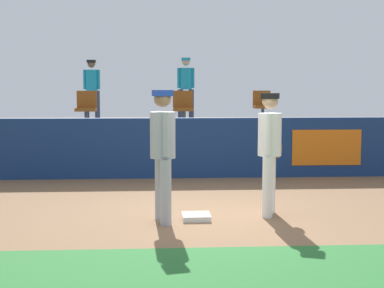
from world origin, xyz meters
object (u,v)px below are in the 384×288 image
Objects in this scene: seat_back_center at (184,104)px; spectator_capped at (186,84)px; seat_front_center at (183,106)px; seat_back_right at (262,104)px; player_runner_visitor at (163,146)px; first_base at (196,217)px; player_fielder_home at (270,145)px; spectator_hooded at (92,85)px; seat_front_left at (86,106)px.

seat_back_center is 0.47× the size of spectator_capped.
seat_front_center and seat_back_right have the same top height.
seat_back_right is (2.78, 7.25, 0.40)m from player_runner_visitor.
first_base is 0.48× the size of seat_front_center.
seat_front_center is 2.87m from seat_back_right.
first_base is 0.23× the size of spectator_capped.
seat_back_center and seat_front_center have the same top height.
seat_back_center is 1.00× the size of seat_front_center.
player_fielder_home reaches higher than first_base.
seat_back_center is 1.00× the size of seat_back_right.
spectator_hooded reaches higher than player_runner_visitor.
spectator_capped reaches higher than seat_front_left.
player_fielder_home is at bearing 11.74° from first_base.
first_base is 1.15m from player_runner_visitor.
spectator_hooded is 0.96× the size of spectator_capped.
player_fielder_home is 1.63m from player_runner_visitor.
seat_back_center is (0.16, 7.11, 1.44)m from first_base.
seat_back_right reaches higher than player_fielder_home.
seat_back_center is at bearing 162.33° from player_runner_visitor.
spectator_capped is (0.21, 2.84, 0.56)m from seat_front_center.
player_runner_visitor is 7.77m from seat_back_right.
seat_front_center is at bearing 0.00° from seat_front_left.
seat_front_left and seat_front_center have the same top height.
seat_back_right is 4.84m from spectator_hooded.
seat_front_left reaches higher than player_fielder_home.
seat_back_center is 2.99m from seat_front_left.
seat_front_left is 4.87m from seat_back_right.
seat_back_center is at bearing 82.30° from spectator_capped.
seat_front_center is (-1.06, 5.08, 0.43)m from player_fielder_home.
player_runner_visitor is 2.22× the size of seat_back_center.
seat_back_center is at bearing -179.99° from seat_back_right.
seat_front_center is 2.90m from spectator_capped.
player_fielder_home is 6.09m from seat_front_left.
player_fielder_home is at bearing -56.73° from seat_front_left.
seat_back_center and seat_back_right have the same top height.
seat_back_right is (4.52, 1.80, 0.00)m from seat_front_left.
player_fielder_home is (1.11, 0.23, 1.01)m from first_base.
seat_back_right is at bearing 170.31° from spectator_hooded.
first_base is 0.48× the size of seat_back_right.
player_runner_visitor reaches higher than seat_back_center.
seat_back_center is (0.64, 7.25, 0.40)m from player_runner_visitor.
first_base is 7.61m from seat_back_right.
spectator_capped is (-2.03, 1.04, 0.55)m from seat_back_right.
seat_front_center is at bearing 89.40° from first_base.
player_runner_visitor is at bearing 82.66° from spectator_capped.
seat_front_left is at bearing 46.55° from spectator_capped.
first_base is at bearing -59.19° from player_fielder_home.
spectator_hooded reaches higher than seat_front_center.
player_runner_visitor reaches higher than seat_back_right.
seat_back_center reaches higher than first_base.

